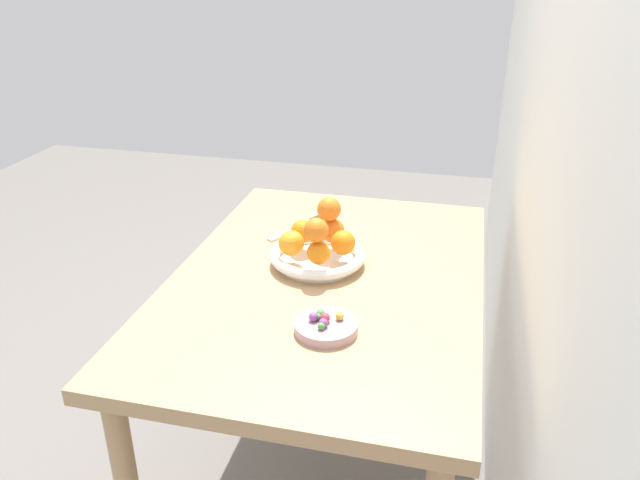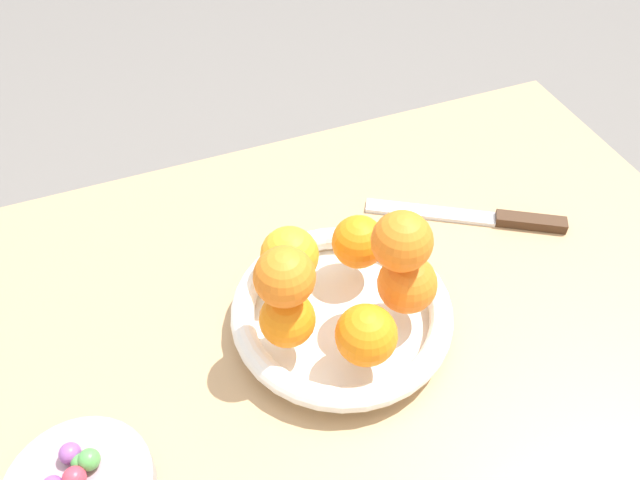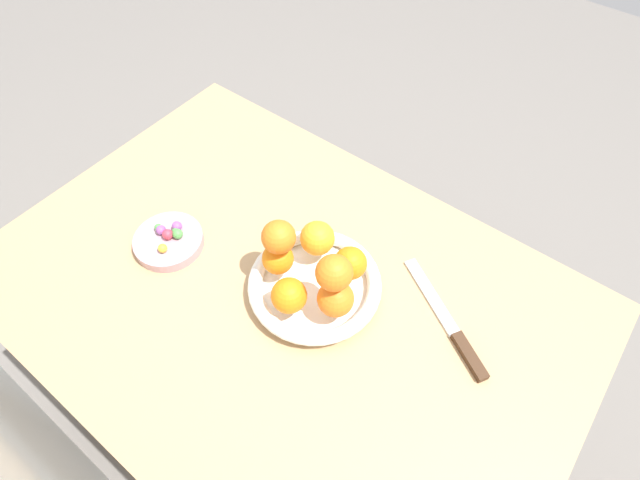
{
  "view_description": "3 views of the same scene",
  "coord_description": "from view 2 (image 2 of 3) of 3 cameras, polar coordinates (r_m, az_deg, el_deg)",
  "views": [
    {
      "loc": [
        1.34,
        0.31,
        1.49
      ],
      "look_at": [
        -0.04,
        -0.03,
        0.82
      ],
      "focal_mm": 35.0,
      "sensor_mm": 36.0,
      "label": 1
    },
    {
      "loc": [
        0.12,
        0.34,
        1.32
      ],
      "look_at": [
        -0.04,
        -0.07,
        0.85
      ],
      "focal_mm": 35.0,
      "sensor_mm": 36.0,
      "label": 2
    },
    {
      "loc": [
        -0.35,
        0.34,
        1.54
      ],
      "look_at": [
        -0.04,
        -0.06,
        0.87
      ],
      "focal_mm": 28.0,
      "sensor_mm": 36.0,
      "label": 3
    }
  ],
  "objects": [
    {
      "name": "dining_table",
      "position": [
        0.76,
        -0.92,
        -14.9
      ],
      "size": [
        1.1,
        0.76,
        0.74
      ],
      "color": "tan",
      "rests_on": "ground_plane"
    },
    {
      "name": "fruit_bowl",
      "position": [
        0.7,
        1.99,
        -6.69
      ],
      "size": [
        0.25,
        0.25,
        0.04
      ],
      "color": "white",
      "rests_on": "dining_table"
    },
    {
      "name": "orange_0",
      "position": [
        0.63,
        -3.0,
        -7.25
      ],
      "size": [
        0.06,
        0.06,
        0.06
      ],
      "primitive_type": "sphere",
      "color": "orange",
      "rests_on": "fruit_bowl"
    },
    {
      "name": "orange_1",
      "position": [
        0.62,
        4.25,
        -8.65
      ],
      "size": [
        0.06,
        0.06,
        0.06
      ],
      "primitive_type": "sphere",
      "color": "orange",
      "rests_on": "fruit_bowl"
    },
    {
      "name": "orange_2",
      "position": [
        0.66,
        7.97,
        -3.98
      ],
      "size": [
        0.06,
        0.06,
        0.06
      ],
      "primitive_type": "sphere",
      "color": "orange",
      "rests_on": "fruit_bowl"
    },
    {
      "name": "orange_3",
      "position": [
        0.7,
        3.55,
        -0.17
      ],
      "size": [
        0.06,
        0.06,
        0.06
      ],
      "primitive_type": "sphere",
      "color": "orange",
      "rests_on": "fruit_bowl"
    },
    {
      "name": "orange_4",
      "position": [
        0.68,
        -2.8,
        -1.41
      ],
      "size": [
        0.07,
        0.07,
        0.07
      ],
      "primitive_type": "sphere",
      "color": "orange",
      "rests_on": "fruit_bowl"
    },
    {
      "name": "orange_5",
      "position": [
        0.59,
        -3.27,
        -3.38
      ],
      "size": [
        0.06,
        0.06,
        0.06
      ],
      "primitive_type": "sphere",
      "color": "orange",
      "rests_on": "orange_0"
    },
    {
      "name": "orange_6",
      "position": [
        0.62,
        7.51,
        -0.11
      ],
      "size": [
        0.06,
        0.06,
        0.06
      ],
      "primitive_type": "sphere",
      "color": "orange",
      "rests_on": "orange_2"
    },
    {
      "name": "candy_ball_0",
      "position": [
        0.63,
        -21.55,
        -19.59
      ],
      "size": [
        0.02,
        0.02,
        0.02
      ],
      "primitive_type": "sphere",
      "color": "#C6384C",
      "rests_on": "candy_dish"
    },
    {
      "name": "candy_ball_1",
      "position": [
        0.65,
        -21.9,
        -17.65
      ],
      "size": [
        0.02,
        0.02,
        0.02
      ],
      "primitive_type": "sphere",
      "color": "#8C4C99",
      "rests_on": "candy_dish"
    },
    {
      "name": "candy_ball_3",
      "position": [
        0.64,
        -20.37,
        -18.31
      ],
      "size": [
        0.02,
        0.02,
        0.02
      ],
      "primitive_type": "sphere",
      "color": "#4C9947",
      "rests_on": "candy_dish"
    },
    {
      "name": "candy_ball_6",
      "position": [
        0.64,
        -21.16,
        -18.4
      ],
      "size": [
        0.02,
        0.02,
        0.02
      ],
      "primitive_type": "sphere",
      "color": "#4C9947",
      "rests_on": "candy_dish"
    },
    {
      "name": "knife",
      "position": [
        0.85,
        14.66,
        2.02
      ],
      "size": [
        0.23,
        0.15,
        0.01
      ],
      "color": "#3F2819",
      "rests_on": "dining_table"
    }
  ]
}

